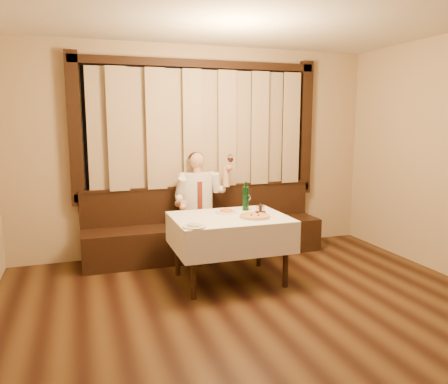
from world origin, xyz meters
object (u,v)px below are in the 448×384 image
object	(u,v)px
pasta_cream	(195,224)
seated_man	(199,197)
banquette	(205,233)
dining_table	(230,225)
pizza	(255,216)
green_bottle	(246,198)
cruet_caddy	(260,211)
pasta_red	(226,210)

from	to	relation	value
pasta_cream	seated_man	size ratio (longest dim) A/B	0.17
pasta_cream	banquette	bearing A→B (deg)	70.15
banquette	dining_table	size ratio (longest dim) A/B	2.52
pasta_cream	seated_man	bearing A→B (deg)	72.66
dining_table	pasta_cream	xyz separation A→B (m)	(-0.50, -0.37, 0.14)
pizza	seated_man	bearing A→B (deg)	107.06
pasta_cream	green_bottle	bearing A→B (deg)	38.05
cruet_caddy	seated_man	size ratio (longest dim) A/B	0.08
dining_table	pasta_red	world-z (taller)	pasta_red
banquette	dining_table	xyz separation A→B (m)	(0.00, -1.02, 0.34)
banquette	dining_table	world-z (taller)	banquette
pasta_cream	dining_table	bearing A→B (deg)	36.27
pizza	cruet_caddy	world-z (taller)	cruet_caddy
seated_man	banquette	bearing A→B (deg)	43.03
pasta_red	green_bottle	distance (m)	0.29
pizza	pasta_cream	world-z (taller)	pasta_cream
pizza	pasta_red	bearing A→B (deg)	121.00
green_bottle	pasta_cream	bearing A→B (deg)	-141.95
banquette	cruet_caddy	world-z (taller)	banquette
pasta_cream	green_bottle	distance (m)	1.01
dining_table	pizza	bearing A→B (deg)	-32.87
pizza	pasta_red	world-z (taller)	pasta_red
pasta_cream	cruet_caddy	world-z (taller)	cruet_caddy
green_bottle	dining_table	bearing A→B (deg)	-139.02
dining_table	pasta_red	size ratio (longest dim) A/B	5.03
banquette	seated_man	distance (m)	0.52
green_bottle	cruet_caddy	distance (m)	0.30
pasta_red	pasta_cream	size ratio (longest dim) A/B	1.04
dining_table	pizza	size ratio (longest dim) A/B	3.64
dining_table	green_bottle	distance (m)	0.46
cruet_caddy	pasta_cream	bearing A→B (deg)	-153.33
pizza	seated_man	world-z (taller)	seated_man
pasta_red	seated_man	xyz separation A→B (m)	(-0.12, 0.74, 0.03)
dining_table	pasta_cream	world-z (taller)	pasta_cream
cruet_caddy	seated_man	bearing A→B (deg)	120.43
pasta_red	green_bottle	size ratio (longest dim) A/B	0.72
pizza	seated_man	xyz separation A→B (m)	(-0.33, 1.09, 0.05)
pizza	cruet_caddy	bearing A→B (deg)	46.94
dining_table	pizza	distance (m)	0.31
pasta_red	banquette	bearing A→B (deg)	91.85
pasta_red	pasta_cream	bearing A→B (deg)	-133.02
banquette	cruet_caddy	size ratio (longest dim) A/B	26.87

